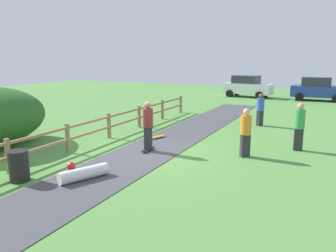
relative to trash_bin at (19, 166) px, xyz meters
The scene contains 12 objects.
ground_plane 4.54m from the trash_bin, 66.54° to the left, with size 60.00×60.00×0.00m, color #568E42.
asphalt_path 4.54m from the trash_bin, 66.54° to the left, with size 2.40×28.00×0.02m, color #47474C.
wooden_fence 4.23m from the trash_bin, 100.92° to the left, with size 0.12×18.12×1.10m.
trash_bin is the anchor object (origin of this frame).
skater_riding 4.72m from the trash_bin, 67.35° to the left, with size 0.41×0.81×1.88m.
skater_fallen 1.80m from the trash_bin, 30.05° to the left, with size 1.38×1.49×0.36m.
skateboard_loose 6.39m from the trash_bin, 79.45° to the left, with size 0.45×0.82×0.08m.
bystander_green 9.80m from the trash_bin, 45.51° to the left, with size 0.45×0.45×1.83m.
bystander_orange 7.44m from the trash_bin, 45.13° to the left, with size 0.53×0.53×1.74m.
bystander_blue 12.04m from the trash_bin, 67.49° to the left, with size 0.52×0.52×1.67m.
parked_car_white 23.66m from the trash_bin, 87.50° to the left, with size 4.38×2.39×1.92m.
parked_car_blue 24.58m from the trash_bin, 74.01° to the left, with size 4.28×2.17×1.92m.
Camera 1 is at (6.05, -10.45, 3.50)m, focal length 35.73 mm.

